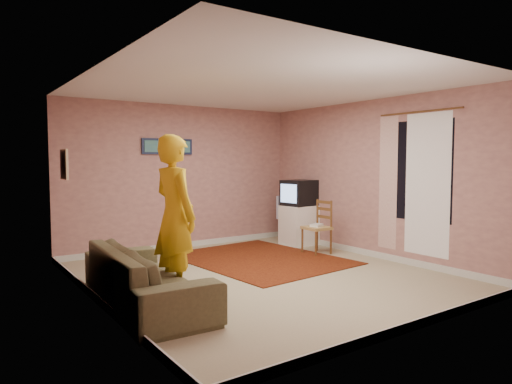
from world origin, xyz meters
TOP-DOWN VIEW (x-y plane):
  - ground at (0.00, 0.00)m, footprint 5.00×5.00m
  - wall_back at (0.00, 2.50)m, footprint 4.50×0.02m
  - wall_front at (0.00, -2.50)m, footprint 4.50×0.02m
  - wall_left at (-2.25, 0.00)m, footprint 0.02×5.00m
  - wall_right at (2.25, 0.00)m, footprint 0.02×5.00m
  - ceiling at (0.00, 0.00)m, footprint 4.50×5.00m
  - baseboard_back at (0.00, 2.49)m, footprint 4.50×0.02m
  - baseboard_front at (0.00, -2.49)m, footprint 4.50×0.02m
  - baseboard_left at (-2.24, 0.00)m, footprint 0.02×5.00m
  - baseboard_right at (2.24, 0.00)m, footprint 0.02×5.00m
  - window at (2.24, -0.90)m, footprint 0.01×1.10m
  - curtain_sheer at (2.23, -1.05)m, footprint 0.01×0.75m
  - curtain_floral at (2.21, -0.35)m, footprint 0.01×0.35m
  - curtain_rod at (2.20, -0.90)m, footprint 0.02×1.40m
  - picture_back at (-0.30, 2.47)m, footprint 0.95×0.04m
  - picture_left at (-2.22, 1.60)m, footprint 0.04×0.38m
  - area_rug at (0.59, 0.88)m, footprint 2.36×2.85m
  - tv_cabinet at (1.95, 1.52)m, footprint 0.59×0.54m
  - crt_tv at (1.94, 1.52)m, footprint 0.61×0.56m
  - chair_a at (2.00, 1.80)m, footprint 0.43×0.41m
  - dvd_player at (2.00, 1.80)m, footprint 0.39×0.29m
  - blue_throw at (2.00, 1.99)m, footprint 0.43×0.05m
  - chair_b at (1.65, 0.69)m, footprint 0.41×0.43m
  - game_console at (1.65, 0.69)m, footprint 0.26×0.22m
  - sofa at (-1.80, -0.31)m, footprint 0.99×2.27m
  - person at (-1.38, -0.17)m, footprint 0.52×0.73m

SIDE VIEW (x-z plane):
  - ground at x=0.00m, z-range 0.00..0.00m
  - area_rug at x=0.59m, z-range 0.00..0.01m
  - baseboard_back at x=0.00m, z-range 0.00..0.10m
  - baseboard_front at x=0.00m, z-range 0.00..0.10m
  - baseboard_left at x=-2.24m, z-range 0.00..0.10m
  - baseboard_right at x=2.24m, z-range 0.00..0.10m
  - sofa at x=-1.80m, z-range 0.00..0.65m
  - tv_cabinet at x=1.95m, z-range 0.00..0.75m
  - dvd_player at x=2.00m, z-range 0.43..0.49m
  - game_console at x=1.65m, z-range 0.47..0.52m
  - chair_a at x=2.00m, z-range 0.28..0.74m
  - chair_b at x=1.65m, z-range 0.31..0.81m
  - blue_throw at x=2.00m, z-range 0.45..0.90m
  - person at x=-1.38m, z-range 0.00..1.91m
  - crt_tv at x=1.94m, z-range 0.75..1.23m
  - curtain_sheer at x=2.23m, z-range 0.20..2.30m
  - curtain_floral at x=2.21m, z-range 0.20..2.30m
  - wall_back at x=0.00m, z-range 0.00..2.60m
  - wall_front at x=0.00m, z-range 0.00..2.60m
  - wall_left at x=-2.25m, z-range 0.00..2.60m
  - wall_right at x=2.25m, z-range 0.00..2.60m
  - window at x=2.24m, z-range 0.70..2.20m
  - picture_left at x=-2.22m, z-range 1.34..1.76m
  - picture_back at x=-0.30m, z-range 1.71..1.99m
  - curtain_rod at x=2.20m, z-range 2.31..2.33m
  - ceiling at x=0.00m, z-range 2.59..2.61m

